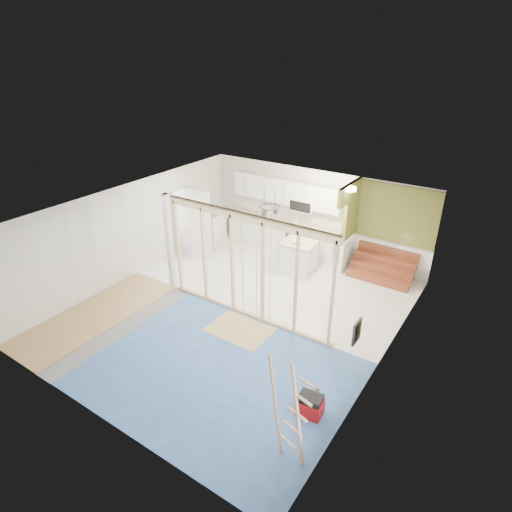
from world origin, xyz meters
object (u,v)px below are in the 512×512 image
Objects in this scene: fridge at (192,223)px; toolbox at (310,405)px; ladder at (289,411)px; island at (300,256)px.

toolbox is at bearing -25.53° from fridge.
toolbox is 1.13m from ladder.
fridge is 1.13× the size of ladder.
toolbox is (5.99, -3.83, -0.78)m from fridge.
fridge is 3.41m from island.
toolbox is at bearing 117.78° from ladder.
island reaches higher than toolbox.
fridge reaches higher than toolbox.
toolbox is at bearing -64.34° from island.
fridge is 1.97× the size of island.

